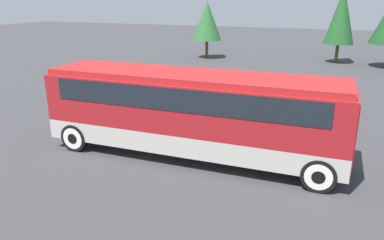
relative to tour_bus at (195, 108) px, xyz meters
name	(u,v)px	position (x,y,z in m)	size (l,w,h in m)	color
ground_plane	(192,156)	(-0.10, 0.00, -1.84)	(120.00, 120.00, 0.00)	#38383A
tour_bus	(195,108)	(0.00, 0.00, 0.00)	(10.57, 2.55, 3.06)	#B7B2A8
parked_car_near	(254,97)	(0.78, 6.39, -1.12)	(4.08, 1.92, 1.43)	black
parked_car_mid	(158,96)	(-3.89, 4.99, -1.17)	(4.52, 1.92, 1.32)	silver
tree_center	(341,16)	(4.46, 23.34, 2.15)	(2.48, 2.48, 6.37)	brown
tree_right	(207,21)	(-7.02, 21.89, 1.55)	(2.67, 2.67, 5.15)	brown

